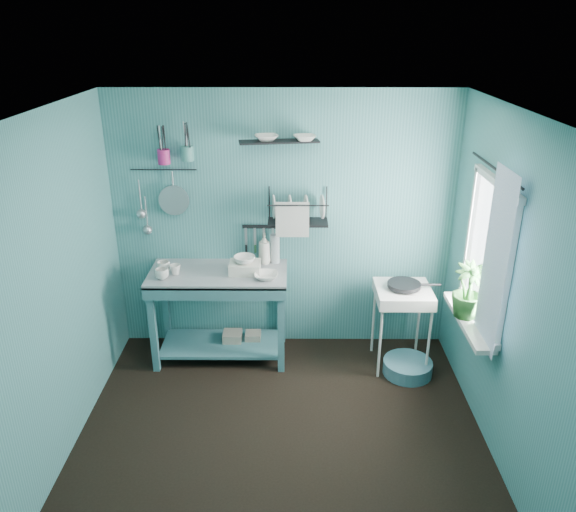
{
  "coord_description": "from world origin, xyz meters",
  "views": [
    {
      "loc": [
        0.08,
        -3.5,
        3.03
      ],
      "look_at": [
        0.05,
        0.85,
        1.2
      ],
      "focal_mm": 35.0,
      "sensor_mm": 36.0,
      "label": 1
    }
  ],
  "objects_px": {
    "work_counter": "(220,314)",
    "dish_rack": "(298,207)",
    "hotplate_stand": "(400,327)",
    "frying_pan": "(404,285)",
    "potted_plant": "(468,290)",
    "storage_tin_large": "(233,342)",
    "utensil_cup_teal": "(187,153)",
    "storage_tin_small": "(253,341)",
    "mug_mid": "(175,269)",
    "wash_tub": "(245,268)",
    "mug_right": "(163,267)",
    "colander": "(174,200)",
    "mug_left": "(162,274)",
    "soap_bottle": "(264,248)",
    "utensil_cup_magenta": "(164,157)",
    "floor_basin": "(407,367)",
    "water_bottle": "(275,249)"
  },
  "relations": [
    {
      "from": "colander",
      "to": "potted_plant",
      "type": "relative_size",
      "value": 0.61
    },
    {
      "from": "potted_plant",
      "to": "soap_bottle",
      "type": "bearing_deg",
      "value": 151.33
    },
    {
      "from": "work_counter",
      "to": "storage_tin_small",
      "type": "distance_m",
      "value": 0.47
    },
    {
      "from": "mug_left",
      "to": "frying_pan",
      "type": "distance_m",
      "value": 2.18
    },
    {
      "from": "mug_mid",
      "to": "potted_plant",
      "type": "bearing_deg",
      "value": -14.73
    },
    {
      "from": "floor_basin",
      "to": "potted_plant",
      "type": "bearing_deg",
      "value": -51.37
    },
    {
      "from": "hotplate_stand",
      "to": "utensil_cup_teal",
      "type": "relative_size",
      "value": 6.12
    },
    {
      "from": "wash_tub",
      "to": "potted_plant",
      "type": "xyz_separation_m",
      "value": [
        1.83,
        -0.69,
        0.11
      ]
    },
    {
      "from": "mug_mid",
      "to": "hotplate_stand",
      "type": "relative_size",
      "value": 0.13
    },
    {
      "from": "work_counter",
      "to": "dish_rack",
      "type": "relative_size",
      "value": 2.3
    },
    {
      "from": "potted_plant",
      "to": "wash_tub",
      "type": "bearing_deg",
      "value": 159.42
    },
    {
      "from": "mug_left",
      "to": "water_bottle",
      "type": "distance_m",
      "value": 1.07
    },
    {
      "from": "storage_tin_small",
      "to": "floor_basin",
      "type": "relative_size",
      "value": 0.44
    },
    {
      "from": "mug_left",
      "to": "colander",
      "type": "bearing_deg",
      "value": 80.17
    },
    {
      "from": "work_counter",
      "to": "wash_tub",
      "type": "distance_m",
      "value": 0.56
    },
    {
      "from": "hotplate_stand",
      "to": "utensil_cup_magenta",
      "type": "distance_m",
      "value": 2.66
    },
    {
      "from": "potted_plant",
      "to": "floor_basin",
      "type": "bearing_deg",
      "value": 128.63
    },
    {
      "from": "potted_plant",
      "to": "hotplate_stand",
      "type": "bearing_deg",
      "value": 123.94
    },
    {
      "from": "wash_tub",
      "to": "potted_plant",
      "type": "bearing_deg",
      "value": -20.58
    },
    {
      "from": "water_bottle",
      "to": "hotplate_stand",
      "type": "relative_size",
      "value": 0.35
    },
    {
      "from": "mug_right",
      "to": "soap_bottle",
      "type": "relative_size",
      "value": 0.41
    },
    {
      "from": "colander",
      "to": "utensil_cup_teal",
      "type": "bearing_deg",
      "value": -10.59
    },
    {
      "from": "work_counter",
      "to": "storage_tin_large",
      "type": "xyz_separation_m",
      "value": [
        0.1,
        0.05,
        -0.34
      ]
    },
    {
      "from": "potted_plant",
      "to": "storage_tin_small",
      "type": "xyz_separation_m",
      "value": [
        -1.78,
        0.79,
        -0.96
      ]
    },
    {
      "from": "mug_right",
      "to": "colander",
      "type": "height_order",
      "value": "colander"
    },
    {
      "from": "colander",
      "to": "storage_tin_small",
      "type": "relative_size",
      "value": 1.4
    },
    {
      "from": "utensil_cup_teal",
      "to": "colander",
      "type": "distance_m",
      "value": 0.47
    },
    {
      "from": "work_counter",
      "to": "utensil_cup_magenta",
      "type": "bearing_deg",
      "value": 155.08
    },
    {
      "from": "utensil_cup_teal",
      "to": "wash_tub",
      "type": "bearing_deg",
      "value": -25.95
    },
    {
      "from": "mug_right",
      "to": "colander",
      "type": "xyz_separation_m",
      "value": [
        0.09,
        0.25,
        0.56
      ]
    },
    {
      "from": "utensil_cup_magenta",
      "to": "colander",
      "type": "xyz_separation_m",
      "value": [
        0.05,
        0.03,
        -0.41
      ]
    },
    {
      "from": "hotplate_stand",
      "to": "frying_pan",
      "type": "distance_m",
      "value": 0.44
    },
    {
      "from": "mug_mid",
      "to": "dish_rack",
      "type": "relative_size",
      "value": 0.18
    },
    {
      "from": "utensil_cup_magenta",
      "to": "potted_plant",
      "type": "distance_m",
      "value": 2.84
    },
    {
      "from": "mug_mid",
      "to": "mug_right",
      "type": "height_order",
      "value": "mug_right"
    },
    {
      "from": "potted_plant",
      "to": "colander",
      "type": "bearing_deg",
      "value": 158.91
    },
    {
      "from": "mug_right",
      "to": "storage_tin_small",
      "type": "xyz_separation_m",
      "value": [
        0.8,
        0.08,
        -0.84
      ]
    },
    {
      "from": "mug_right",
      "to": "wash_tub",
      "type": "height_order",
      "value": "wash_tub"
    },
    {
      "from": "dish_rack",
      "to": "utensil_cup_teal",
      "type": "distance_m",
      "value": 1.09
    },
    {
      "from": "soap_bottle",
      "to": "mug_right",
      "type": "bearing_deg",
      "value": -167.74
    },
    {
      "from": "potted_plant",
      "to": "floor_basin",
      "type": "distance_m",
      "value": 1.12
    },
    {
      "from": "frying_pan",
      "to": "storage_tin_large",
      "type": "relative_size",
      "value": 1.36
    },
    {
      "from": "hotplate_stand",
      "to": "mug_mid",
      "type": "bearing_deg",
      "value": -174.14
    },
    {
      "from": "colander",
      "to": "floor_basin",
      "type": "bearing_deg",
      "value": -14.41
    },
    {
      "from": "mug_right",
      "to": "mug_mid",
      "type": "bearing_deg",
      "value": -26.57
    },
    {
      "from": "mug_mid",
      "to": "colander",
      "type": "height_order",
      "value": "colander"
    },
    {
      "from": "mug_right",
      "to": "soap_bottle",
      "type": "xyz_separation_m",
      "value": [
        0.92,
        0.2,
        0.1
      ]
    },
    {
      "from": "storage_tin_small",
      "to": "potted_plant",
      "type": "bearing_deg",
      "value": -23.86
    },
    {
      "from": "dish_rack",
      "to": "potted_plant",
      "type": "xyz_separation_m",
      "value": [
        1.34,
        -0.88,
        -0.41
      ]
    },
    {
      "from": "hotplate_stand",
      "to": "soap_bottle",
      "type": "bearing_deg",
      "value": 173.19
    }
  ]
}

